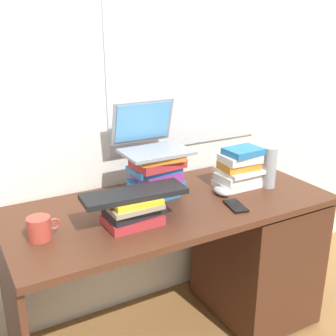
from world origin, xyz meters
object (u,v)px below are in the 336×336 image
(book_stack_side, at_px, (240,169))
(cell_phone, at_px, (236,206))
(computer_mouse, at_px, (222,191))
(mug, at_px, (40,228))
(book_stack_keyboard_riser, at_px, (133,210))
(laptop, at_px, (150,139))
(keyboard, at_px, (134,194))
(book_stack_tall, at_px, (156,174))
(water_bottle, at_px, (270,168))
(desk, at_px, (237,249))

(book_stack_side, relative_size, cell_phone, 1.74)
(computer_mouse, xyz_separation_m, mug, (-0.85, -0.01, 0.03))
(book_stack_keyboard_riser, xyz_separation_m, laptop, (0.21, 0.25, 0.21))
(book_stack_keyboard_riser, distance_m, mug, 0.37)
(book_stack_keyboard_riser, relative_size, mug, 1.94)
(computer_mouse, bearing_deg, keyboard, -171.59)
(book_stack_side, xyz_separation_m, laptop, (-0.42, 0.14, 0.17))
(book_stack_tall, relative_size, laptop, 0.80)
(book_stack_tall, xyz_separation_m, laptop, (-0.00, 0.06, 0.15))
(book_stack_side, bearing_deg, keyboard, -169.44)
(book_stack_side, distance_m, water_bottle, 0.15)
(desk, distance_m, water_bottle, 0.46)
(book_stack_tall, bearing_deg, desk, -16.78)
(water_bottle, bearing_deg, keyboard, -176.80)
(desk, bearing_deg, laptop, 156.21)
(keyboard, relative_size, computer_mouse, 4.04)
(mug, bearing_deg, desk, 1.26)
(mug, relative_size, water_bottle, 0.62)
(cell_phone, bearing_deg, keyboard, -176.81)
(book_stack_tall, bearing_deg, book_stack_side, -11.25)
(desk, distance_m, keyboard, 0.76)
(book_stack_tall, distance_m, laptop, 0.16)
(keyboard, bearing_deg, water_bottle, 6.83)
(computer_mouse, xyz_separation_m, cell_phone, (-0.03, -0.14, -0.01))
(book_stack_tall, xyz_separation_m, mug, (-0.57, -0.14, -0.07))
(water_bottle, bearing_deg, book_stack_tall, 163.95)
(book_stack_side, height_order, laptop, laptop)
(book_stack_keyboard_riser, xyz_separation_m, computer_mouse, (0.49, 0.07, -0.04))
(laptop, distance_m, keyboard, 0.35)
(mug, bearing_deg, book_stack_keyboard_riser, -8.89)
(desk, relative_size, book_stack_tall, 6.02)
(desk, xyz_separation_m, computer_mouse, (-0.12, -0.01, 0.35))
(book_stack_side, height_order, computer_mouse, book_stack_side)
(book_stack_keyboard_riser, distance_m, water_bottle, 0.75)
(computer_mouse, distance_m, mug, 0.85)
(book_stack_tall, bearing_deg, book_stack_keyboard_riser, -136.43)
(desk, bearing_deg, mug, -178.74)
(keyboard, bearing_deg, computer_mouse, 12.03)
(desk, distance_m, computer_mouse, 0.37)
(book_stack_side, bearing_deg, laptop, 161.60)
(water_bottle, bearing_deg, mug, 179.24)
(book_stack_tall, xyz_separation_m, book_stack_keyboard_riser, (-0.21, -0.20, -0.05))
(book_stack_keyboard_riser, height_order, cell_phone, book_stack_keyboard_riser)
(book_stack_tall, height_order, book_stack_keyboard_riser, book_stack_tall)
(book_stack_keyboard_riser, distance_m, laptop, 0.39)
(book_stack_tall, relative_size, water_bottle, 1.20)
(keyboard, height_order, mug, keyboard)
(desk, relative_size, keyboard, 3.50)
(book_stack_keyboard_riser, height_order, mug, book_stack_keyboard_riser)
(desk, xyz_separation_m, book_stack_tall, (-0.40, 0.12, 0.44))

